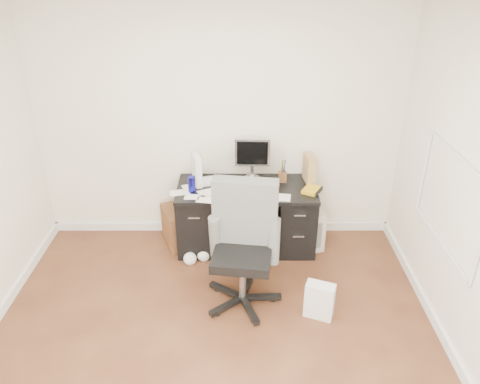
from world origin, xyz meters
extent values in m
plane|color=#442116|center=(0.00, 0.00, 0.00)|extent=(4.00, 4.00, 0.00)
cube|color=silver|center=(0.00, 2.00, 1.35)|extent=(4.00, 0.02, 2.70)
cube|color=white|center=(0.00, 0.00, 2.70)|extent=(4.00, 4.00, 0.02)
cube|color=white|center=(0.00, 1.99, 0.05)|extent=(4.00, 0.03, 0.10)
cube|color=white|center=(1.99, 0.00, 0.05)|extent=(0.03, 4.00, 0.10)
cube|color=black|center=(0.30, 1.65, 0.73)|extent=(1.50, 0.70, 0.04)
cube|color=black|center=(-0.25, 1.65, 0.35)|extent=(0.40, 0.60, 0.71)
cube|color=black|center=(0.85, 1.65, 0.35)|extent=(0.40, 0.60, 0.71)
cube|color=black|center=(0.30, 1.98, 0.45)|extent=(0.70, 0.03, 0.51)
cube|color=black|center=(0.32, 1.53, 0.76)|extent=(0.48, 0.22, 0.03)
sphere|color=#B6B6BA|center=(0.62, 1.62, 0.78)|extent=(0.07, 0.07, 0.06)
cylinder|color=navy|center=(-0.28, 1.55, 0.84)|extent=(0.10, 0.10, 0.17)
cube|color=silver|center=(-0.24, 1.76, 0.91)|extent=(0.20, 0.31, 0.32)
cube|color=#9C754B|center=(0.99, 1.81, 0.90)|extent=(0.15, 0.27, 0.30)
cube|color=gold|center=(0.99, 1.55, 0.77)|extent=(0.24, 0.26, 0.04)
cube|color=#B3ADA2|center=(1.00, 1.71, 0.24)|extent=(0.36, 0.52, 0.48)
cube|color=silver|center=(0.95, 0.49, 0.18)|extent=(0.31, 0.27, 0.36)
cube|color=#513218|center=(-0.40, 1.73, 0.22)|extent=(0.58, 0.58, 0.45)
cube|color=#5C5C61|center=(0.57, 1.81, 0.10)|extent=(0.39, 0.35, 0.20)
camera|label=1|loc=(0.23, -2.84, 3.03)|focal=35.00mm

